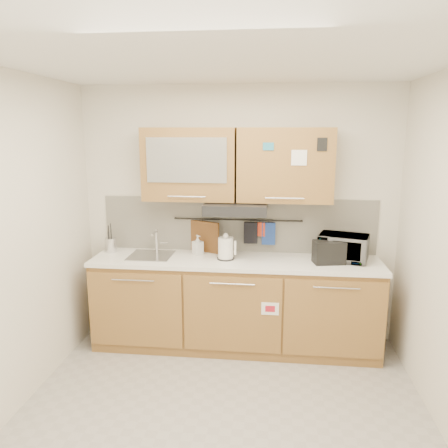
# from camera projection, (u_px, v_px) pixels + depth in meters

# --- Properties ---
(floor) EXTENTS (3.20, 3.20, 0.00)m
(floor) POSITION_uv_depth(u_px,v_px,m) (221.00, 420.00, 3.30)
(floor) COLOR #9E9993
(floor) RESTS_ON ground
(ceiling) EXTENTS (3.20, 3.20, 0.00)m
(ceiling) POSITION_uv_depth(u_px,v_px,m) (221.00, 58.00, 2.76)
(ceiling) COLOR white
(ceiling) RESTS_ON wall_back
(wall_back) EXTENTS (3.20, 0.00, 3.20)m
(wall_back) POSITION_uv_depth(u_px,v_px,m) (238.00, 215.00, 4.49)
(wall_back) COLOR silver
(wall_back) RESTS_ON ground
(wall_left) EXTENTS (0.00, 3.00, 3.00)m
(wall_left) POSITION_uv_depth(u_px,v_px,m) (5.00, 249.00, 3.20)
(wall_left) COLOR silver
(wall_left) RESTS_ON ground
(base_cabinet) EXTENTS (2.80, 0.64, 0.88)m
(base_cabinet) POSITION_uv_depth(u_px,v_px,m) (235.00, 308.00, 4.38)
(base_cabinet) COLOR olive
(base_cabinet) RESTS_ON floor
(countertop) EXTENTS (2.82, 0.62, 0.04)m
(countertop) POSITION_uv_depth(u_px,v_px,m) (235.00, 261.00, 4.27)
(countertop) COLOR white
(countertop) RESTS_ON base_cabinet
(backsplash) EXTENTS (2.80, 0.02, 0.56)m
(backsplash) POSITION_uv_depth(u_px,v_px,m) (238.00, 225.00, 4.50)
(backsplash) COLOR silver
(backsplash) RESTS_ON countertop
(upper_cabinets) EXTENTS (1.82, 0.37, 0.70)m
(upper_cabinets) POSITION_uv_depth(u_px,v_px,m) (236.00, 165.00, 4.21)
(upper_cabinets) COLOR olive
(upper_cabinets) RESTS_ON wall_back
(range_hood) EXTENTS (0.60, 0.46, 0.10)m
(range_hood) POSITION_uv_depth(u_px,v_px,m) (236.00, 208.00, 4.22)
(range_hood) COLOR black
(range_hood) RESTS_ON upper_cabinets
(sink) EXTENTS (0.42, 0.40, 0.26)m
(sink) POSITION_uv_depth(u_px,v_px,m) (151.00, 255.00, 4.38)
(sink) COLOR silver
(sink) RESTS_ON countertop
(utensil_rail) EXTENTS (1.30, 0.02, 0.02)m
(utensil_rail) POSITION_uv_depth(u_px,v_px,m) (238.00, 220.00, 4.45)
(utensil_rail) COLOR black
(utensil_rail) RESTS_ON backsplash
(utensil_crock) EXTENTS (0.16, 0.16, 0.30)m
(utensil_crock) POSITION_uv_depth(u_px,v_px,m) (111.00, 245.00, 4.50)
(utensil_crock) COLOR silver
(utensil_crock) RESTS_ON countertop
(kettle) EXTENTS (0.19, 0.17, 0.26)m
(kettle) POSITION_uv_depth(u_px,v_px,m) (226.00, 249.00, 4.25)
(kettle) COLOR white
(kettle) RESTS_ON countertop
(toaster) EXTENTS (0.31, 0.22, 0.22)m
(toaster) POSITION_uv_depth(u_px,v_px,m) (329.00, 252.00, 4.11)
(toaster) COLOR black
(toaster) RESTS_ON countertop
(microwave) EXTENTS (0.52, 0.42, 0.25)m
(microwave) POSITION_uv_depth(u_px,v_px,m) (343.00, 247.00, 4.22)
(microwave) COLOR #999999
(microwave) RESTS_ON countertop
(soap_bottle) EXTENTS (0.13, 0.13, 0.20)m
(soap_bottle) POSITION_uv_depth(u_px,v_px,m) (198.00, 245.00, 4.42)
(soap_bottle) COLOR #999999
(soap_bottle) RESTS_ON countertop
(cutting_board) EXTENTS (0.37, 0.19, 0.48)m
(cutting_board) POSITION_uv_depth(u_px,v_px,m) (203.00, 244.00, 4.53)
(cutting_board) COLOR brown
(cutting_board) RESTS_ON utensil_rail
(oven_mitt) EXTENTS (0.14, 0.04, 0.23)m
(oven_mitt) POSITION_uv_depth(u_px,v_px,m) (269.00, 234.00, 4.43)
(oven_mitt) COLOR navy
(oven_mitt) RESTS_ON utensil_rail
(dark_pouch) EXTENTS (0.14, 0.04, 0.22)m
(dark_pouch) POSITION_uv_depth(u_px,v_px,m) (251.00, 233.00, 4.45)
(dark_pouch) COLOR black
(dark_pouch) RESTS_ON utensil_rail
(pot_holder) EXTENTS (0.12, 0.05, 0.14)m
(pot_holder) POSITION_uv_depth(u_px,v_px,m) (260.00, 229.00, 4.43)
(pot_holder) COLOR red
(pot_holder) RESTS_ON utensil_rail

